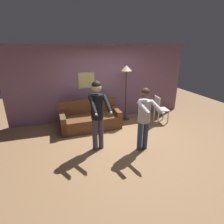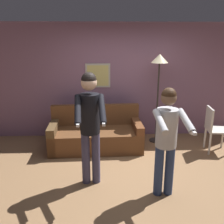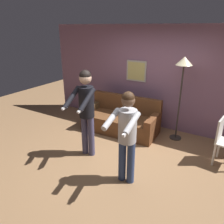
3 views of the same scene
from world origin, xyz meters
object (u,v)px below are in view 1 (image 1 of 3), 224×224
Objects in this scene: person_standing_left at (97,109)px; person_standing_right at (144,114)px; dining_chair_distant at (159,108)px; torchiere_lamp at (126,74)px; couch at (90,120)px.

person_standing_left is 1.15m from person_standing_right.
torchiere_lamp is at bearing 151.25° from dining_chair_distant.
couch is at bearing 88.05° from person_standing_left.
torchiere_lamp reaches higher than person_standing_right.
person_standing_left is (-0.05, -1.35, 0.82)m from couch.
torchiere_lamp is 2.09× the size of dining_chair_distant.
person_standing_left is at bearing -91.95° from couch.
person_standing_right is at bearing -98.71° from torchiere_lamp.
torchiere_lamp reaches higher than dining_chair_distant.
dining_chair_distant reaches higher than couch.
torchiere_lamp is at bearing 13.00° from couch.
torchiere_lamp is at bearing 50.03° from person_standing_left.
couch is 1.19× the size of person_standing_right.
person_standing_left is 1.92× the size of dining_chair_distant.
person_standing_right is 1.75× the size of dining_chair_distant.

